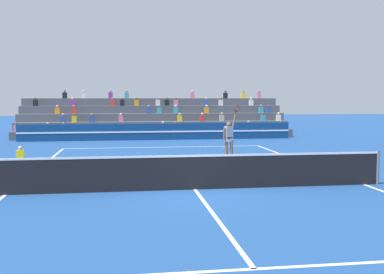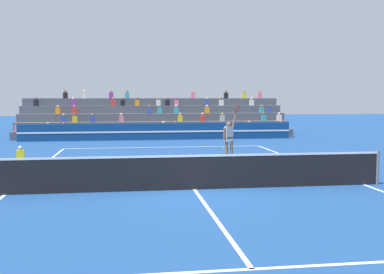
% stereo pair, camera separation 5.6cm
% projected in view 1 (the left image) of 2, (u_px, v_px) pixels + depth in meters
% --- Properties ---
extents(ground_plane, '(120.00, 120.00, 0.00)m').
position_uv_depth(ground_plane, '(195.00, 190.00, 13.61)').
color(ground_plane, navy).
extents(court_lines, '(11.10, 23.90, 0.01)m').
position_uv_depth(court_lines, '(195.00, 189.00, 13.61)').
color(court_lines, white).
rests_on(court_lines, ground).
extents(tennis_net, '(12.00, 0.10, 1.10)m').
position_uv_depth(tennis_net, '(195.00, 172.00, 13.57)').
color(tennis_net, slate).
rests_on(tennis_net, ground).
extents(sponsor_banner_wall, '(18.00, 0.26, 1.10)m').
position_uv_depth(sponsor_banner_wall, '(158.00, 132.00, 29.78)').
color(sponsor_banner_wall, navy).
rests_on(sponsor_banner_wall, ground).
extents(bleacher_stand, '(19.34, 4.75, 3.38)m').
position_uv_depth(bleacher_stand, '(154.00, 122.00, 33.49)').
color(bleacher_stand, '#4C515B').
rests_on(bleacher_stand, ground).
extents(ball_kid_courtside, '(0.30, 0.36, 0.84)m').
position_uv_depth(ball_kid_courtside, '(21.00, 159.00, 18.13)').
color(ball_kid_courtside, black).
rests_on(ball_kid_courtside, ground).
extents(tennis_player, '(0.85, 0.43, 2.50)m').
position_uv_depth(tennis_player, '(229.00, 138.00, 20.04)').
color(tennis_player, brown).
rests_on(tennis_player, ground).
extents(tennis_ball, '(0.07, 0.07, 0.07)m').
position_uv_depth(tennis_ball, '(223.00, 148.00, 24.51)').
color(tennis_ball, '#C6DB33').
rests_on(tennis_ball, ground).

